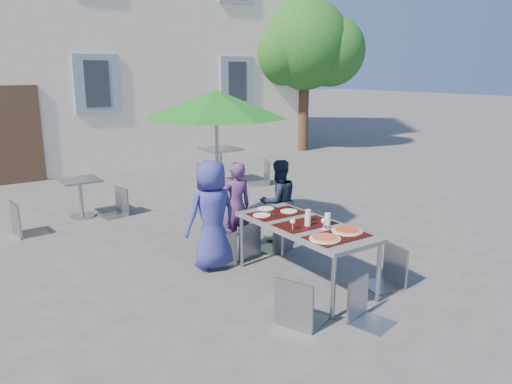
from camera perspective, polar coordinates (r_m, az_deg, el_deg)
ground at (r=6.64m, az=3.67°, el=-8.65°), size 90.00×90.00×0.00m
tree at (r=16.13m, az=5.60°, el=16.30°), size 3.60×3.00×4.70m
dining_table at (r=5.97m, az=5.63°, el=-4.18°), size 0.80×1.85×0.76m
pizza_near_left at (r=5.45m, az=7.89°, el=-5.24°), size 0.34×0.34×0.03m
pizza_near_right at (r=5.74m, az=10.37°, el=-4.34°), size 0.35×0.35×0.03m
glassware at (r=5.90m, az=6.55°, el=-3.08°), size 0.51×0.39×0.15m
place_settings at (r=6.41m, az=1.88°, el=-2.25°), size 0.65×0.48×0.01m
child_0 at (r=6.45m, az=-5.07°, el=-2.61°), size 0.71×0.47×1.44m
child_1 at (r=7.07m, az=-2.31°, el=-1.70°), size 0.50×0.36×1.29m
child_2 at (r=7.43m, az=2.59°, el=-1.07°), size 0.65×0.42×1.25m
chair_0 at (r=6.55m, az=-4.15°, el=-4.19°), size 0.44×0.45×0.88m
chair_1 at (r=6.84m, az=-1.30°, el=-3.10°), size 0.49×0.50×0.93m
chair_2 at (r=7.05m, az=2.57°, el=-2.58°), size 0.48×0.49×0.93m
chair_3 at (r=5.04m, az=4.96°, el=-9.18°), size 0.57×0.56×0.97m
chair_4 at (r=6.15m, az=15.12°, el=-5.60°), size 0.48×0.47×0.93m
chair_5 at (r=5.24m, az=12.55°, el=-9.48°), size 0.45×0.46×0.85m
patio_umbrella at (r=7.47m, az=-4.60°, el=9.80°), size 2.15×2.15×2.25m
cafe_table_0 at (r=9.25m, az=-19.41°, el=-0.05°), size 0.64×0.64×0.68m
bg_chair_l_0 at (r=8.53m, az=-25.32°, el=-0.63°), size 0.50×0.49×1.02m
bg_chair_r_0 at (r=9.15m, az=-15.73°, el=0.74°), size 0.48×0.48×0.93m
cafe_table_1 at (r=11.29m, az=-4.03°, el=3.87°), size 0.77×0.77×0.82m
bg_chair_l_1 at (r=10.83m, az=-5.49°, el=3.59°), size 0.55×0.55×1.05m
bg_chair_r_1 at (r=11.25m, az=0.74°, el=3.94°), size 0.60×0.60×1.02m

